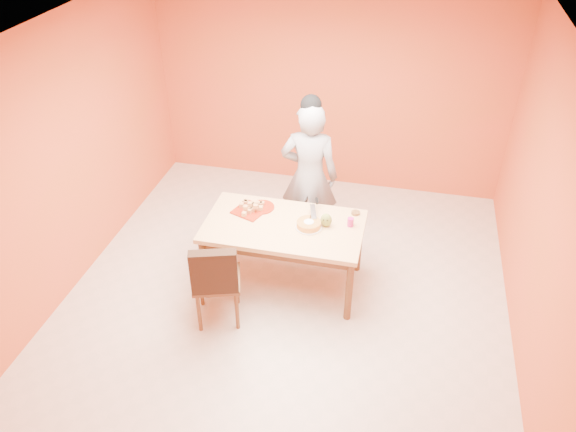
% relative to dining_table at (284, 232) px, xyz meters
% --- Properties ---
extents(floor, '(5.00, 5.00, 0.00)m').
position_rel_dining_table_xyz_m(floor, '(0.08, -0.27, -0.67)').
color(floor, beige).
rests_on(floor, ground).
extents(ceiling, '(5.00, 5.00, 0.00)m').
position_rel_dining_table_xyz_m(ceiling, '(0.08, -0.27, 2.03)').
color(ceiling, silver).
rests_on(ceiling, wall_back).
extents(wall_back, '(4.50, 0.00, 4.50)m').
position_rel_dining_table_xyz_m(wall_back, '(0.08, 2.23, 0.68)').
color(wall_back, '#D54E31').
rests_on(wall_back, floor).
extents(wall_left, '(0.00, 5.00, 5.00)m').
position_rel_dining_table_xyz_m(wall_left, '(-2.17, -0.27, 0.68)').
color(wall_left, '#D54E31').
rests_on(wall_left, floor).
extents(wall_right, '(0.00, 5.00, 5.00)m').
position_rel_dining_table_xyz_m(wall_right, '(2.33, -0.27, 0.68)').
color(wall_right, '#D54E31').
rests_on(wall_right, floor).
extents(dining_table, '(1.60, 0.90, 0.76)m').
position_rel_dining_table_xyz_m(dining_table, '(0.00, 0.00, 0.00)').
color(dining_table, '#EEBB7C').
rests_on(dining_table, floor).
extents(dining_chair, '(0.57, 0.64, 0.98)m').
position_rel_dining_table_xyz_m(dining_chair, '(-0.51, -0.67, -0.16)').
color(dining_chair, brown).
rests_on(dining_chair, floor).
extents(pastry_pile, '(0.27, 0.27, 0.09)m').
position_rel_dining_table_xyz_m(pastry_pile, '(-0.40, 0.15, 0.16)').
color(pastry_pile, tan).
rests_on(pastry_pile, pastry_platter).
extents(person, '(0.66, 0.45, 1.75)m').
position_rel_dining_table_xyz_m(person, '(0.10, 0.79, 0.21)').
color(person, gray).
rests_on(person, floor).
extents(pastry_platter, '(0.39, 0.39, 0.02)m').
position_rel_dining_table_xyz_m(pastry_platter, '(-0.40, 0.15, 0.10)').
color(pastry_platter, maroon).
rests_on(pastry_platter, dining_table).
extents(red_dinner_plate, '(0.28, 0.28, 0.02)m').
position_rel_dining_table_xyz_m(red_dinner_plate, '(-0.30, 0.24, 0.10)').
color(red_dinner_plate, maroon).
rests_on(red_dinner_plate, dining_table).
extents(white_cake_plate, '(0.30, 0.30, 0.01)m').
position_rel_dining_table_xyz_m(white_cake_plate, '(0.26, 0.00, 0.10)').
color(white_cake_plate, white).
rests_on(white_cake_plate, dining_table).
extents(sponge_cake, '(0.31, 0.31, 0.06)m').
position_rel_dining_table_xyz_m(sponge_cake, '(0.26, 0.00, 0.13)').
color(sponge_cake, gold).
rests_on(sponge_cake, white_cake_plate).
extents(cake_server, '(0.12, 0.28, 0.01)m').
position_rel_dining_table_xyz_m(cake_server, '(0.27, 0.18, 0.17)').
color(cake_server, silver).
rests_on(cake_server, sponge_cake).
extents(egg_ornament, '(0.13, 0.11, 0.15)m').
position_rel_dining_table_xyz_m(egg_ornament, '(0.42, 0.07, 0.17)').
color(egg_ornament, olive).
rests_on(egg_ornament, dining_table).
extents(magenta_glass, '(0.07, 0.07, 0.09)m').
position_rel_dining_table_xyz_m(magenta_glass, '(0.66, 0.13, 0.14)').
color(magenta_glass, '#B81B75').
rests_on(magenta_glass, dining_table).
extents(checker_tin, '(0.11, 0.11, 0.03)m').
position_rel_dining_table_xyz_m(checker_tin, '(0.68, 0.35, 0.11)').
color(checker_tin, '#351B0E').
rests_on(checker_tin, dining_table).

